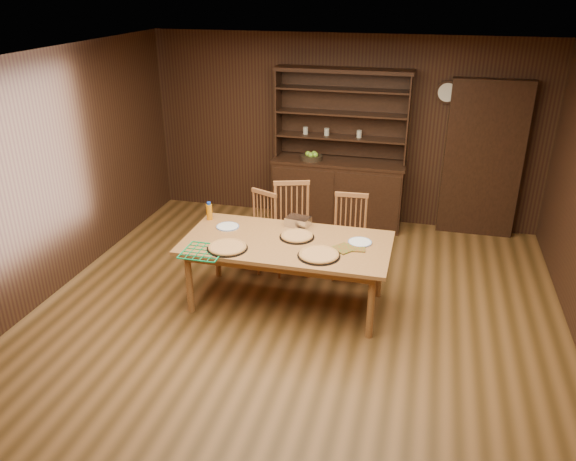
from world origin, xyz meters
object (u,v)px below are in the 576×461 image
(juice_bottle, at_px, (209,211))
(china_hutch, at_px, (338,184))
(chair_right, at_px, (349,233))
(chair_center, at_px, (292,225))
(dining_table, at_px, (287,247))
(chair_left, at_px, (260,228))

(juice_bottle, bearing_deg, china_hutch, 60.23)
(chair_right, xyz_separation_m, juice_bottle, (-1.53, -0.51, 0.32))
(china_hutch, bearing_deg, chair_center, -100.79)
(dining_table, xyz_separation_m, juice_bottle, (-0.99, 0.35, 0.17))
(chair_right, bearing_deg, china_hutch, 100.80)
(dining_table, xyz_separation_m, chair_left, (-0.54, 0.80, -0.18))
(china_hutch, distance_m, chair_left, 1.70)
(china_hutch, relative_size, juice_bottle, 10.46)
(chair_left, xyz_separation_m, chair_center, (0.40, 0.01, 0.08))
(dining_table, relative_size, chair_center, 1.97)
(dining_table, bearing_deg, juice_bottle, 160.53)
(juice_bottle, bearing_deg, chair_center, 28.50)
(china_hutch, height_order, chair_center, china_hutch)
(dining_table, bearing_deg, chair_right, 58.12)
(chair_left, relative_size, juice_bottle, 4.57)
(dining_table, height_order, juice_bottle, juice_bottle)
(china_hutch, relative_size, dining_table, 1.01)
(chair_right, bearing_deg, dining_table, -125.61)
(chair_right, height_order, juice_bottle, chair_right)
(chair_center, relative_size, chair_right, 1.10)
(juice_bottle, bearing_deg, chair_left, 44.58)
(chair_left, distance_m, juice_bottle, 0.72)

